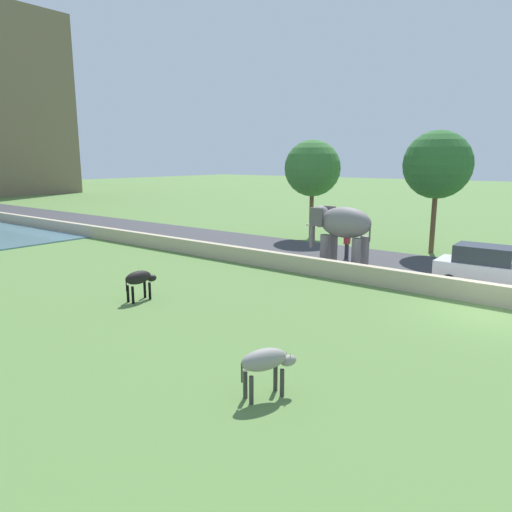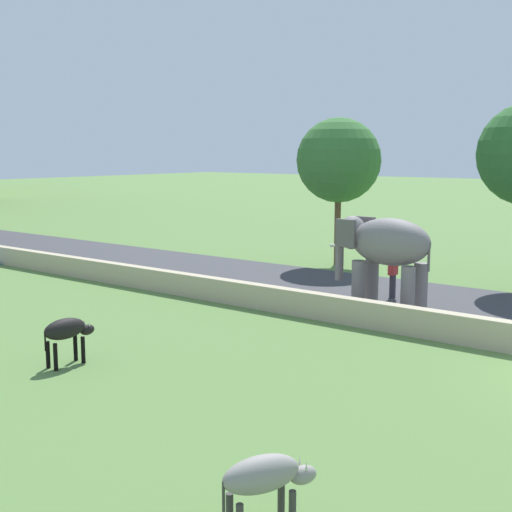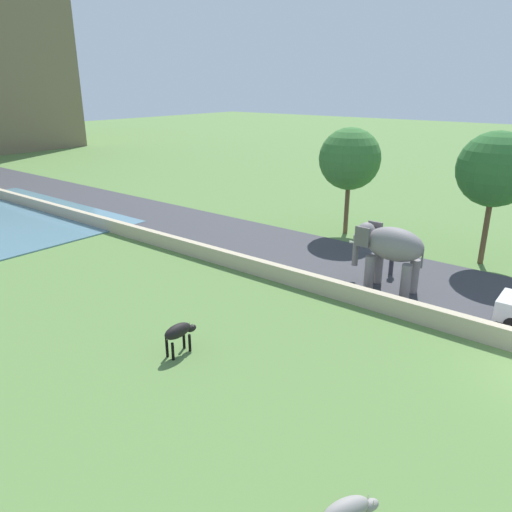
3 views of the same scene
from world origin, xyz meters
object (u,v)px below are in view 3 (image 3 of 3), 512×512
object	(u,v)px
person_beside_elephant	(392,259)
cow_black	(179,332)
cow_grey	(348,512)
elephant	(389,247)

from	to	relation	value
person_beside_elephant	cow_black	world-z (taller)	person_beside_elephant
cow_grey	elephant	bearing A→B (deg)	21.09
elephant	cow_black	bearing A→B (deg)	161.57
cow_black	cow_grey	size ratio (longest dim) A/B	1.00
cow_black	person_beside_elephant	bearing A→B (deg)	-13.32
elephant	person_beside_elephant	distance (m)	2.17
person_beside_elephant	cow_black	xyz separation A→B (m)	(-11.53, 2.73, -0.04)
elephant	cow_grey	bearing A→B (deg)	-158.91
elephant	cow_black	xyz separation A→B (m)	(-9.77, 3.26, -1.20)
person_beside_elephant	cow_grey	xyz separation A→B (m)	(-14.57, -5.47, -0.04)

